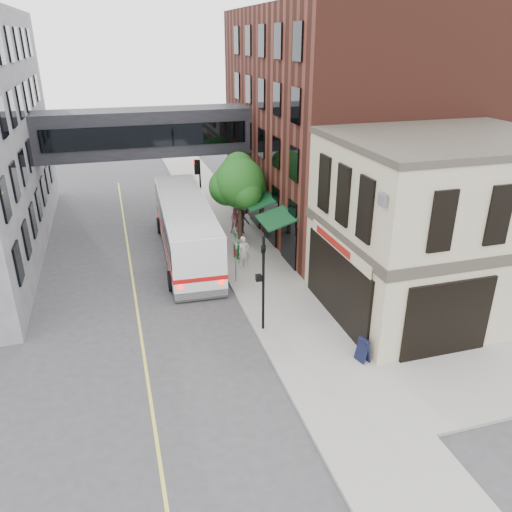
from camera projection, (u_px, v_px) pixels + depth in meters
ground at (268, 357)px, 20.98m from camera, size 120.00×120.00×0.00m
sidewalk_main at (234, 235)px, 33.76m from camera, size 4.00×60.00×0.15m
corner_building at (438, 226)px, 23.35m from camera, size 10.19×8.12×8.45m
brick_building at (342, 123)px, 33.91m from camera, size 13.76×18.00×14.00m
skyway_bridge at (145, 132)px, 33.40m from camera, size 14.00×3.18×3.00m
traffic_signal_near at (263, 272)px, 21.63m from camera, size 0.44×0.22×4.60m
traffic_signal_far at (198, 179)px, 34.64m from camera, size 0.53×0.28×4.50m
street_sign_pole at (235, 251)px, 26.45m from camera, size 0.08×0.75×3.00m
street_tree at (238, 182)px, 31.58m from camera, size 3.80×3.20×5.60m
lane_marking at (132, 273)px, 28.47m from camera, size 0.12×40.00×0.01m
bus at (186, 225)px, 30.16m from camera, size 3.46×12.69×3.39m
pedestrian_a at (244, 252)px, 28.60m from camera, size 0.71×0.51×1.83m
pedestrian_b at (236, 220)px, 33.58m from camera, size 0.99×0.84×1.79m
pedestrian_c at (242, 222)px, 33.49m from camera, size 1.17×0.81×1.66m
newspaper_box at (239, 251)px, 29.90m from camera, size 0.55×0.52×0.91m
sandwich_board at (363, 350)px, 20.32m from camera, size 0.50×0.65×1.03m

